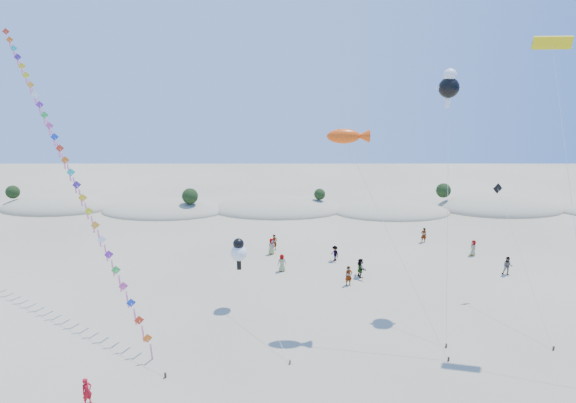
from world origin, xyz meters
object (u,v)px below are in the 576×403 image
Objects in this scene: fish_kite at (349,137)px; parafoil_kite at (553,48)px; kite_train at (63,156)px; flyer_foreground at (87,391)px.

parafoil_kite reaches higher than fish_kite.
kite_train is 38.38m from parafoil_kite.
flyer_foreground is (-29.79, -9.36, -19.89)m from parafoil_kite.
parafoil_kite is 12.55× the size of flyer_foreground.
kite_train is 24.17m from fish_kite.
kite_train is 14.57× the size of flyer_foreground.
kite_train is 20.66m from flyer_foreground.
kite_train is at bearing 170.22° from parafoil_kite.
parafoil_kite reaches higher than flyer_foreground.
flyer_foreground is at bearing -65.73° from kite_train.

